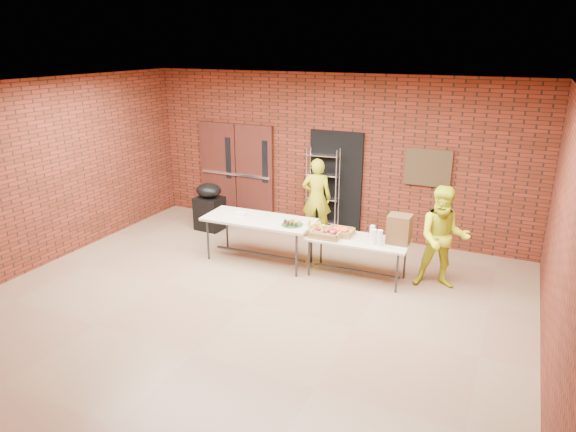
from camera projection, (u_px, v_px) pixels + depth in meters
The scene contains 19 objects.
room at pixel (247, 203), 7.25m from camera, with size 8.08×7.08×3.28m.
double_doors at pixel (237, 171), 11.26m from camera, with size 1.78×0.12×2.10m.
dark_doorway at pixel (336, 183), 10.36m from camera, with size 1.10×0.06×2.10m, color black.
bronze_plaque at pixel (428, 168), 9.48m from camera, with size 0.85×0.04×0.70m, color #3E2E18.
wire_rack at pixel (323, 191), 10.38m from camera, with size 0.65×0.22×1.77m, color silver, non-canonical shape.
table_left at pixel (259, 222), 9.05m from camera, with size 1.99×0.88×0.81m.
table_right at pixel (357, 242), 8.44m from camera, with size 1.70×0.77×0.69m.
basket_bananas at pixel (316, 230), 8.64m from camera, with size 0.47×0.36×0.14m.
basket_oranges at pixel (340, 232), 8.58m from camera, with size 0.43×0.33×0.13m.
basket_apples at pixel (326, 233), 8.48m from camera, with size 0.49×0.38×0.15m.
muffin_tray at pixel (292, 223), 8.69m from camera, with size 0.37×0.37×0.09m.
napkin_box at pixel (241, 214), 9.18m from camera, with size 0.18×0.12×0.06m, color white.
coffee_dispenser at pixel (399, 229), 8.19m from camera, with size 0.36×0.32×0.47m, color brown.
cup_stack_front at pixel (374, 237), 8.15m from camera, with size 0.09×0.09×0.26m, color white.
cup_stack_mid at pixel (380, 238), 8.10m from camera, with size 0.09×0.09×0.26m, color white.
cup_stack_back at pixel (372, 233), 8.32m from camera, with size 0.08×0.08×0.25m, color white.
covered_grill at pixel (209, 206), 10.69m from camera, with size 0.57×0.48×1.00m.
volunteer_woman at pixel (317, 198), 10.24m from camera, with size 0.58×0.38×1.60m, color #C7CB16.
volunteer_man at pixel (443, 238), 8.06m from camera, with size 0.81×0.63×1.67m, color #C7CB16.
Camera 1 is at (3.44, -6.04, 3.77)m, focal length 32.00 mm.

